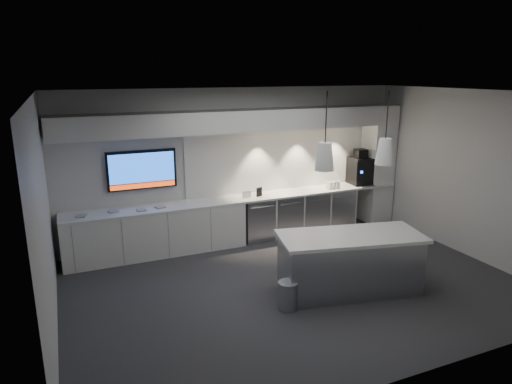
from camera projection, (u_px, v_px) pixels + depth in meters
name	position (u px, v px, depth m)	size (l,w,h in m)	color
floor	(296.00, 285.00, 7.26)	(7.00, 7.00, 0.00)	#333335
ceiling	(300.00, 93.00, 6.49)	(7.00, 7.00, 0.00)	black
wall_back	(238.00, 164.00, 9.10)	(7.00, 7.00, 0.00)	silver
wall_front	(415.00, 253.00, 4.66)	(7.00, 7.00, 0.00)	silver
wall_left	(44.00, 224.00, 5.53)	(7.00, 7.00, 0.00)	silver
wall_right	(469.00, 174.00, 8.22)	(7.00, 7.00, 0.00)	silver
back_counter	(244.00, 198.00, 8.97)	(6.80, 0.65, 0.04)	white
left_base_cabinets	(157.00, 232.00, 8.41)	(3.30, 0.63, 0.86)	white
fridge_unit_a	(256.00, 219.00, 9.18)	(0.60, 0.61, 0.85)	#95989E
fridge_unit_b	(284.00, 215.00, 9.42)	(0.60, 0.61, 0.85)	#95989E
fridge_unit_c	(310.00, 211.00, 9.66)	(0.60, 0.61, 0.85)	#95989E
fridge_unit_d	(336.00, 208.00, 9.90)	(0.60, 0.61, 0.85)	#95989E
backsplash	(292.00, 158.00, 9.53)	(4.60, 0.03, 1.30)	white
soffit	(243.00, 120.00, 8.60)	(6.90, 0.60, 0.40)	white
column	(377.00, 164.00, 10.11)	(0.55, 0.55, 2.60)	white
wall_tv	(142.00, 170.00, 8.30)	(1.25, 0.07, 0.72)	black
island	(349.00, 263.00, 6.96)	(2.32, 1.37, 0.92)	#95989E
bin	(288.00, 295.00, 6.51)	(0.29, 0.29, 0.41)	#95989E
coffee_machine	(360.00, 170.00, 9.95)	(0.47, 0.63, 0.77)	black
sign_black	(259.00, 192.00, 9.00)	(0.14, 0.02, 0.18)	black
sign_white	(247.00, 194.00, 8.91)	(0.18, 0.02, 0.14)	white
cup_cluster	(333.00, 185.00, 9.62)	(0.27, 0.17, 0.15)	white
tray_a	(81.00, 216.00, 7.76)	(0.16, 0.16, 0.03)	#A0A0A0
tray_b	(113.00, 212.00, 8.00)	(0.16, 0.16, 0.03)	#A0A0A0
tray_c	(141.00, 210.00, 8.11)	(0.16, 0.16, 0.03)	#A0A0A0
tray_d	(160.00, 207.00, 8.27)	(0.16, 0.16, 0.03)	#A0A0A0
pendant_left	(325.00, 156.00, 6.33)	(0.27, 0.27, 1.09)	white
pendant_right	(385.00, 151.00, 6.73)	(0.27, 0.27, 1.09)	white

